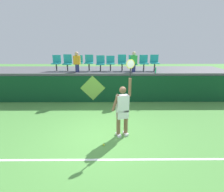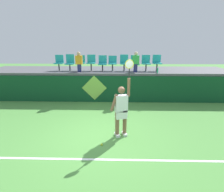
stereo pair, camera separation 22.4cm
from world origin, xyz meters
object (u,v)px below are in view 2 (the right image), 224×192
Objects in this scene: tennis_player at (121,109)px; stadium_chair_2 at (81,62)px; spectator_1 at (79,62)px; spectator_0 at (136,62)px; tennis_ball at (102,145)px; stadium_chair_7 at (135,62)px; stadium_chair_4 at (103,62)px; stadium_chair_3 at (91,62)px; stadium_chair_1 at (70,62)px; stadium_chair_0 at (59,62)px; stadium_chair_8 at (146,62)px; water_bottle at (158,71)px; stadium_chair_5 at (113,62)px; stadium_chair_9 at (157,62)px; stadium_chair_6 at (124,62)px.

stadium_chair_2 is at bearing 115.57° from tennis_player.
spectator_0 is at bearing 0.58° from spectator_1.
stadium_chair_7 is (1.41, 5.05, 1.89)m from tennis_ball.
spectator_1 reaches higher than stadium_chair_4.
stadium_chair_3 is 0.72m from spectator_1.
stadium_chair_7 is (0.81, 4.41, 0.98)m from tennis_player.
stadium_chair_1 is 1.05× the size of stadium_chair_2.
stadium_chair_0 is at bearing 126.69° from tennis_player.
stadium_chair_3 reaches higher than stadium_chair_4.
spectator_0 is at bearing -145.58° from stadium_chair_8.
stadium_chair_1 is at bearing 179.87° from stadium_chair_4.
stadium_chair_0 reaches higher than stadium_chair_4.
stadium_chair_8 reaches higher than water_bottle.
tennis_player is 4.53m from stadium_chair_5.
tennis_player reaches higher than stadium_chair_9.
spectator_1 reaches higher than tennis_ball.
spectator_0 reaches higher than stadium_chair_3.
stadium_chair_9 is (0.10, 0.78, 0.34)m from water_bottle.
stadium_chair_4 is 1.26m from spectator_1.
water_bottle reaches higher than tennis_ball.
stadium_chair_4 is 1.79m from spectator_0.
stadium_chair_7 reaches higher than stadium_chair_2.
stadium_chair_5 is (2.90, -0.00, -0.02)m from stadium_chair_0.
stadium_chair_3 is at bearing 167.12° from water_bottle.
stadium_chair_6 reaches higher than stadium_chair_2.
stadium_chair_6 is (1.16, 0.00, 0.03)m from stadium_chair_4.
stadium_chair_6 is at bearing 144.88° from spectator_0.
stadium_chair_8 reaches higher than stadium_chair_2.
stadium_chair_3 is (1.75, -0.00, 0.01)m from stadium_chair_0.
stadium_chair_1 is 1.09× the size of stadium_chair_5.
stadium_chair_3 is 1.07× the size of stadium_chair_5.
spectator_1 reaches higher than stadium_chair_9.
spectator_0 is 1.01× the size of spectator_1.
stadium_chair_0 reaches higher than tennis_ball.
stadium_chair_4 is at bearing 179.94° from stadium_chair_9.
water_bottle is at bearing -25.48° from stadium_chair_6.
stadium_chair_9 reaches higher than stadium_chair_8.
stadium_chair_9 is (1.99, 4.40, 1.02)m from tennis_player.
stadium_chair_6 reaches higher than stadium_chair_8.
stadium_chair_4 is at bearing 0.06° from stadium_chair_0.
stadium_chair_7 is at bearing 143.65° from water_bottle.
tennis_ball is 5.79m from stadium_chair_1.
stadium_chair_1 is 4.68m from stadium_chair_9.
stadium_chair_4 is 0.54m from stadium_chair_5.
stadium_chair_0 is 0.98× the size of stadium_chair_9.
spectator_1 is (-2.34, -0.44, 0.06)m from stadium_chair_6.
stadium_chair_2 is (-1.51, 5.04, 1.92)m from tennis_ball.
stadium_chair_4 is at bearing 101.83° from tennis_player.
spectator_0 reaches higher than stadium_chair_2.
stadium_chair_5 is 1.79m from stadium_chair_8.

